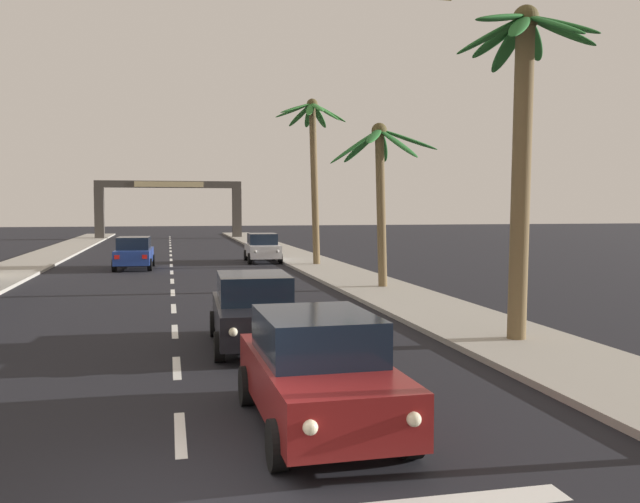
% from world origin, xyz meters
% --- Properties ---
extents(sidewalk_right, '(3.20, 110.00, 0.14)m').
position_xyz_m(sidewalk_right, '(7.80, 20.00, 0.07)').
color(sidewalk_right, '#9E998E').
rests_on(sidewalk_right, ground).
extents(lane_markings, '(4.28, 87.56, 0.01)m').
position_xyz_m(lane_markings, '(0.44, 19.71, 0.00)').
color(lane_markings, silver).
rests_on(lane_markings, ground).
extents(traffic_signal_mast, '(11.55, 0.41, 7.40)m').
position_xyz_m(traffic_signal_mast, '(3.05, -0.05, 5.38)').
color(traffic_signal_mast, '#2D2D33').
rests_on(traffic_signal_mast, ground).
extents(sedan_lead_at_stop_bar, '(2.01, 4.47, 1.68)m').
position_xyz_m(sedan_lead_at_stop_bar, '(1.98, 2.21, 0.85)').
color(sedan_lead_at_stop_bar, maroon).
rests_on(sedan_lead_at_stop_bar, ground).
extents(sedan_third_in_queue, '(2.05, 4.49, 1.68)m').
position_xyz_m(sedan_third_in_queue, '(1.79, 8.20, 0.85)').
color(sedan_third_in_queue, black).
rests_on(sedan_third_in_queue, ground).
extents(sedan_oncoming_far, '(2.05, 4.49, 1.68)m').
position_xyz_m(sedan_oncoming_far, '(-1.89, 29.21, 0.85)').
color(sedan_oncoming_far, navy).
rests_on(sedan_oncoming_far, ground).
extents(sedan_parked_nearest_kerb, '(2.06, 4.49, 1.68)m').
position_xyz_m(sedan_parked_nearest_kerb, '(5.25, 32.18, 0.85)').
color(sedan_parked_nearest_kerb, silver).
rests_on(sedan_parked_nearest_kerb, ground).
extents(palm_right_second, '(3.36, 3.27, 7.85)m').
position_xyz_m(palm_right_second, '(7.90, 7.07, 5.29)').
color(palm_right_second, brown).
rests_on(palm_right_second, ground).
extents(palm_right_third, '(4.32, 4.20, 6.47)m').
position_xyz_m(palm_right_third, '(7.89, 17.80, 4.65)').
color(palm_right_third, brown).
rests_on(palm_right_third, ground).
extents(palm_right_farthest, '(3.94, 3.90, 9.04)m').
position_xyz_m(palm_right_farthest, '(7.53, 28.56, 6.43)').
color(palm_right_farthest, brown).
rests_on(palm_right_farthest, ground).
extents(town_gateway_arch, '(14.58, 0.90, 5.88)m').
position_xyz_m(town_gateway_arch, '(0.00, 63.34, 3.87)').
color(town_gateway_arch, '#423D38').
rests_on(town_gateway_arch, ground).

